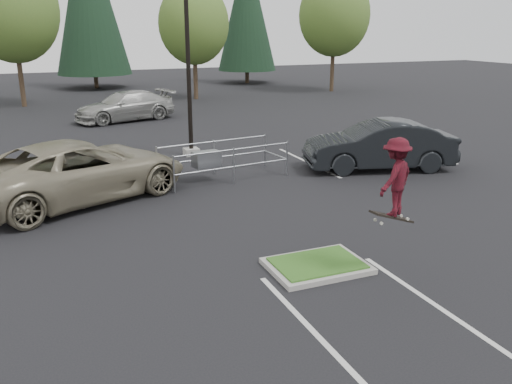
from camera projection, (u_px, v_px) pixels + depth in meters
name	position (u px, v px, depth m)	size (l,w,h in m)	color
ground	(317.00, 268.00, 12.35)	(120.00, 120.00, 0.00)	black
grass_median	(317.00, 265.00, 12.32)	(2.20, 1.60, 0.16)	#A19C96
stall_lines	(188.00, 200.00, 17.16)	(22.62, 17.60, 0.01)	silver
light_pole	(188.00, 45.00, 21.77)	(0.70, 0.60, 10.12)	#A19C96
decid_b	(13.00, 14.00, 35.30)	(5.89, 5.89, 9.64)	#38281C
decid_c	(194.00, 26.00, 39.32)	(5.12, 5.12, 8.38)	#38281C
decid_d	(334.00, 18.00, 43.97)	(5.76, 5.76, 9.43)	#38281C
conif_c	(247.00, 8.00, 50.32)	(5.50, 5.50, 12.50)	#38281C
cart_corral	(211.00, 159.00, 19.13)	(4.67, 2.20, 1.27)	gray
skateboarder	(395.00, 178.00, 11.23)	(1.24, 1.05, 1.90)	black
car_l_tan	(77.00, 171.00, 16.88)	(3.16, 6.85, 1.90)	gray
car_r_charc	(379.00, 145.00, 20.63)	(1.96, 5.63, 1.86)	black
car_far_silver	(126.00, 106.00, 31.33)	(2.35, 5.77, 1.68)	#9F9F9A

